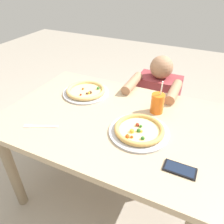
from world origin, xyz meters
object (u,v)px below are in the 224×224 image
(drink_cup_colored, at_px, (157,103))
(diner_seated, at_px, (155,111))
(fork, at_px, (39,126))
(pizza_far, at_px, (86,91))
(pizza_near, at_px, (139,130))
(cell_phone, at_px, (180,169))

(drink_cup_colored, xyz_separation_m, diner_seated, (-0.10, 0.47, -0.37))
(fork, bearing_deg, drink_cup_colored, 37.53)
(pizza_far, relative_size, fork, 1.73)
(pizza_far, bearing_deg, pizza_near, -27.44)
(pizza_near, height_order, drink_cup_colored, drink_cup_colored)
(drink_cup_colored, bearing_deg, pizza_near, -97.16)
(pizza_near, distance_m, fork, 0.58)
(pizza_near, height_order, fork, pizza_near)
(pizza_near, xyz_separation_m, diner_seated, (-0.07, 0.72, -0.33))
(pizza_near, xyz_separation_m, drink_cup_colored, (0.03, 0.25, 0.05))
(pizza_far, bearing_deg, diner_seated, 46.76)
(drink_cup_colored, relative_size, cell_phone, 1.49)
(diner_seated, bearing_deg, drink_cup_colored, -77.54)
(pizza_far, distance_m, drink_cup_colored, 0.54)
(cell_phone, distance_m, diner_seated, 1.00)
(pizza_near, height_order, diner_seated, diner_seated)
(cell_phone, bearing_deg, fork, -178.37)
(pizza_near, bearing_deg, diner_seated, 95.78)
(pizza_near, xyz_separation_m, pizza_far, (-0.50, 0.26, 0.00))
(diner_seated, bearing_deg, pizza_far, -133.24)
(fork, xyz_separation_m, cell_phone, (0.81, 0.02, 0.00))
(fork, bearing_deg, diner_seated, 62.54)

